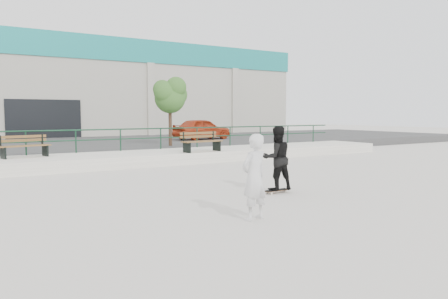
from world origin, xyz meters
TOP-DOWN VIEW (x-y plane):
  - ground at (0.00, 0.00)m, footprint 120.00×120.00m
  - ledge at (0.00, 9.50)m, footprint 30.00×3.00m
  - parking_strip at (0.00, 18.00)m, footprint 60.00×14.00m
  - railing at (-0.00, 10.80)m, footprint 28.00×0.06m
  - commercial_building at (-0.00, 31.99)m, footprint 44.20×16.33m
  - bench_left at (-3.18, 9.96)m, footprint 1.99×0.94m
  - bench_right at (3.94, 8.47)m, footprint 2.03×0.79m
  - tree at (4.36, 12.56)m, footprint 2.05×1.82m
  - red_car at (8.60, 16.72)m, footprint 4.28×2.25m
  - skateboard at (2.06, 0.78)m, footprint 0.79×0.24m
  - standing_skater at (2.06, 0.78)m, footprint 0.98×0.83m
  - seated_skater at (-0.30, -1.39)m, footprint 0.73×0.56m

SIDE VIEW (x-z plane):
  - ground at x=0.00m, z-range 0.00..0.00m
  - skateboard at x=2.06m, z-range 0.03..0.12m
  - ledge at x=0.00m, z-range 0.00..0.50m
  - parking_strip at x=0.00m, z-range 0.00..0.50m
  - seated_skater at x=-0.30m, z-range 0.00..1.81m
  - bench_left at x=-3.18m, z-range 0.50..1.38m
  - bench_right at x=3.94m, z-range 0.50..1.41m
  - standing_skater at x=2.06m, z-range 0.09..1.88m
  - red_car at x=8.60m, z-range 0.50..1.89m
  - railing at x=0.00m, z-range 0.73..1.76m
  - tree at x=4.36m, z-range 1.41..5.05m
  - commercial_building at x=0.00m, z-range 0.58..8.58m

